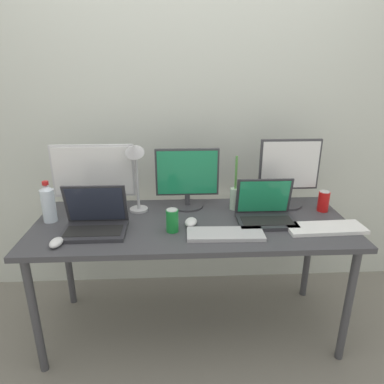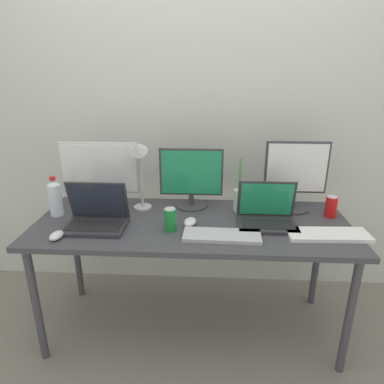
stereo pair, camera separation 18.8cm
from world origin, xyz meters
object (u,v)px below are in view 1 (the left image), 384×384
(monitor_right, at_px, (289,171))
(bamboo_vase, at_px, (235,197))
(monitor_center, at_px, (187,178))
(laptop_silver, at_px, (95,221))
(soda_can_near_keyboard, at_px, (323,201))
(monitor_left, at_px, (94,176))
(keyboard_main, at_px, (225,234))
(laptop_secondary, at_px, (265,212))
(keyboard_aux, at_px, (326,228))
(work_desk, at_px, (192,232))
(soda_can_by_laptop, at_px, (172,220))
(water_bottle, at_px, (48,203))
(desk_lamp, at_px, (135,164))
(mouse_by_laptop, at_px, (56,243))
(mouse_by_keyboard, at_px, (191,222))

(monitor_right, height_order, bamboo_vase, monitor_right)
(monitor_center, distance_m, monitor_right, 0.63)
(laptop_silver, relative_size, soda_can_near_keyboard, 2.64)
(monitor_left, height_order, keyboard_main, monitor_left)
(laptop_secondary, distance_m, keyboard_aux, 0.33)
(work_desk, bearing_deg, soda_can_by_laptop, -134.46)
(monitor_right, distance_m, laptop_silver, 1.18)
(monitor_right, distance_m, keyboard_aux, 0.43)
(monitor_center, xyz_separation_m, water_bottle, (-0.79, -0.18, -0.08))
(work_desk, relative_size, soda_can_near_keyboard, 14.08)
(work_desk, relative_size, desk_lamp, 3.91)
(monitor_right, bearing_deg, mouse_by_laptop, -160.15)
(monitor_left, distance_m, laptop_secondary, 1.02)
(water_bottle, bearing_deg, soda_can_by_laptop, -13.29)
(desk_lamp, bearing_deg, mouse_by_keyboard, -30.43)
(keyboard_aux, xyz_separation_m, mouse_by_laptop, (-1.39, -0.11, 0.01))
(water_bottle, bearing_deg, desk_lamp, 9.85)
(laptop_secondary, distance_m, mouse_by_keyboard, 0.43)
(soda_can_near_keyboard, xyz_separation_m, soda_can_by_laptop, (-0.91, -0.23, 0.00))
(mouse_by_keyboard, xyz_separation_m, desk_lamp, (-0.31, 0.18, 0.29))
(bamboo_vase, bearing_deg, laptop_secondary, -51.04)
(monitor_center, distance_m, bamboo_vase, 0.32)
(work_desk, relative_size, monitor_left, 3.67)
(soda_can_by_laptop, bearing_deg, mouse_by_keyboard, 33.31)
(keyboard_main, distance_m, mouse_by_laptop, 0.85)
(laptop_silver, xyz_separation_m, mouse_by_keyboard, (0.51, 0.04, -0.04))
(mouse_by_laptop, xyz_separation_m, soda_can_by_laptop, (0.57, 0.13, 0.04))
(work_desk, relative_size, mouse_by_keyboard, 17.00)
(laptop_secondary, height_order, desk_lamp, desk_lamp)
(keyboard_main, xyz_separation_m, water_bottle, (-0.97, 0.23, 0.10))
(water_bottle, bearing_deg, monitor_right, 6.72)
(laptop_silver, distance_m, desk_lamp, 0.39)
(monitor_left, distance_m, bamboo_vase, 0.86)
(work_desk, height_order, keyboard_main, keyboard_main)
(laptop_secondary, distance_m, water_bottle, 1.22)
(keyboard_aux, relative_size, mouse_by_laptop, 4.41)
(laptop_secondary, bearing_deg, mouse_by_keyboard, -174.34)
(water_bottle, height_order, soda_can_by_laptop, water_bottle)
(soda_can_by_laptop, bearing_deg, laptop_silver, 175.78)
(laptop_silver, xyz_separation_m, soda_can_near_keyboard, (1.33, 0.20, 0.01))
(laptop_silver, bearing_deg, mouse_by_keyboard, 4.09)
(monitor_center, xyz_separation_m, laptop_secondary, (0.43, -0.23, -0.14))
(monitor_left, height_order, mouse_by_keyboard, monitor_left)
(monitor_right, xyz_separation_m, laptop_silver, (-1.13, -0.30, -0.17))
(monitor_left, xyz_separation_m, desk_lamp, (0.26, -0.06, 0.09))
(work_desk, xyz_separation_m, monitor_left, (-0.57, 0.20, 0.28))
(keyboard_main, height_order, soda_can_by_laptop, soda_can_by_laptop)
(monitor_right, height_order, laptop_secondary, monitor_right)
(mouse_by_laptop, xyz_separation_m, desk_lamp, (0.36, 0.38, 0.29))
(work_desk, distance_m, monitor_right, 0.71)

